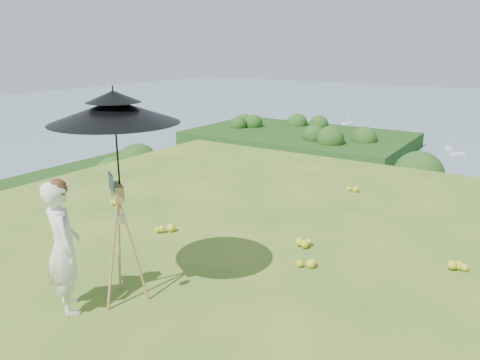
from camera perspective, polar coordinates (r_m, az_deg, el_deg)
The scene contains 7 objects.
ground at distance 5.61m, azimuth 7.36°, elevation -14.60°, with size 14.00×14.00×0.00m, color #3E6E1F.
peninsula at distance 179.86m, azimuth 7.25°, elevation 5.78°, with size 90.00×60.00×12.00m, color #1A3D10, non-canonical shape.
wildflowers at distance 5.78m, azimuth 8.49°, elevation -12.98°, with size 10.00×10.50×0.12m, color yellow, non-canonical shape.
painter at distance 5.44m, azimuth -20.74°, elevation -7.69°, with size 0.55×0.36×1.51m, color white.
field_easel at distance 5.45m, azimuth -14.30°, elevation -6.95°, with size 0.58×0.58×1.52m, color #A88546, non-canonical shape.
sun_umbrella at distance 5.14m, azimuth -14.81°, elevation 4.39°, with size 1.37×1.37×1.20m, color black, non-canonical shape.
painter_cap at distance 5.21m, azimuth -21.52°, elevation -0.47°, with size 0.21×0.25×0.10m, color pink, non-canonical shape.
Camera 1 is at (2.03, -4.38, 2.85)m, focal length 35.00 mm.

